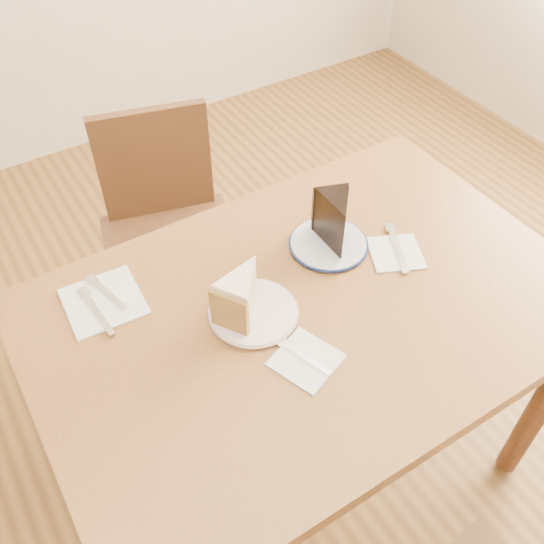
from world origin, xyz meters
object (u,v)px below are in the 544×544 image
Objects in this scene: table at (308,332)px; plate_navy at (328,244)px; chair_far at (169,234)px; chocolate_cake at (336,225)px; carrot_cake at (244,293)px; plate_cream at (254,313)px.

plate_navy is at bearing 42.34° from table.
chocolate_cake is (0.21, -0.56, 0.36)m from chair_far.
carrot_cake is (-0.13, 0.06, 0.16)m from table.
carrot_cake is 0.97× the size of chocolate_cake.
chair_far is 4.57× the size of plate_navy.
chair_far is at bearing 141.42° from carrot_cake.
plate_cream is 1.61× the size of carrot_cake.
plate_cream is 1.02× the size of plate_navy.
table is at bearing 34.30° from carrot_cake.
carrot_cake is at bearing 32.28° from chocolate_cake.
table is at bearing 109.67° from chair_far.
plate_navy is at bearing 124.76° from chair_far.
carrot_cake reaches higher than plate_cream.
plate_cream and plate_navy have the same top height.
chocolate_cake reaches higher than table.
carrot_cake is at bearing 156.04° from table.
table is 6.62× the size of plate_navy.
table is 0.22m from plate_navy.
plate_navy is 1.57× the size of carrot_cake.
table is 10.43× the size of carrot_cake.
plate_cream is 1.57× the size of chocolate_cake.
chair_far is 7.00× the size of chocolate_cake.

